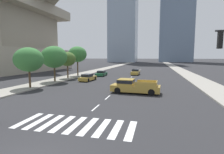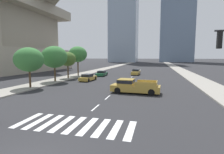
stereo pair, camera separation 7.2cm
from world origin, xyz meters
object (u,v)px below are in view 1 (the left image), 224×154
(sedan_gold_1, at_px, (136,72))
(street_tree_nearest, at_px, (29,60))
(sedan_gold_0, at_px, (88,78))
(street_tree_fourth, at_px, (77,54))
(sedan_green_2, at_px, (101,73))
(street_tree_third, at_px, (67,59))
(street_tree_second, at_px, (54,57))
(pickup_truck, at_px, (133,86))

(sedan_gold_1, height_order, street_tree_nearest, street_tree_nearest)
(sedan_gold_0, distance_m, street_tree_fourth, 9.37)
(street_tree_nearest, bearing_deg, sedan_gold_1, 61.12)
(sedan_green_2, relative_size, street_tree_third, 0.87)
(sedan_green_2, height_order, street_tree_nearest, street_tree_nearest)
(sedan_green_2, height_order, street_tree_fourth, street_tree_fourth)
(street_tree_second, bearing_deg, street_tree_fourth, 90.00)
(sedan_green_2, distance_m, street_tree_fourth, 6.87)
(sedan_gold_0, bearing_deg, street_tree_second, 124.33)
(sedan_gold_0, distance_m, street_tree_second, 6.82)
(sedan_green_2, bearing_deg, street_tree_second, 154.15)
(sedan_gold_1, relative_size, street_tree_third, 0.93)
(sedan_green_2, height_order, street_tree_second, street_tree_second)
(pickup_truck, bearing_deg, sedan_green_2, -58.34)
(sedan_gold_1, height_order, street_tree_third, street_tree_third)
(street_tree_second, xyz_separation_m, street_tree_fourth, (0.00, 9.48, 0.58))
(sedan_gold_1, relative_size, street_tree_nearest, 0.88)
(street_tree_second, distance_m, street_tree_third, 4.77)
(street_tree_nearest, relative_size, street_tree_fourth, 0.85)
(sedan_green_2, distance_m, street_tree_second, 12.95)
(pickup_truck, distance_m, street_tree_nearest, 14.68)
(sedan_gold_0, height_order, street_tree_nearest, street_tree_nearest)
(street_tree_fourth, bearing_deg, street_tree_second, -90.00)
(pickup_truck, height_order, sedan_green_2, pickup_truck)
(street_tree_third, distance_m, street_tree_fourth, 4.83)
(sedan_green_2, bearing_deg, street_tree_nearest, 162.12)
(street_tree_third, bearing_deg, sedan_green_2, 52.93)
(sedan_gold_0, bearing_deg, street_tree_third, 73.47)
(pickup_truck, relative_size, sedan_green_2, 1.32)
(pickup_truck, height_order, street_tree_third, street_tree_third)
(street_tree_fourth, bearing_deg, pickup_truck, -47.44)
(street_tree_nearest, height_order, street_tree_second, street_tree_second)
(sedan_gold_0, distance_m, sedan_gold_1, 15.02)
(sedan_gold_1, xyz_separation_m, street_tree_third, (-12.27, -11.18, 3.29))
(street_tree_fourth, bearing_deg, sedan_gold_1, 27.72)
(street_tree_second, bearing_deg, sedan_green_2, 66.28)
(sedan_gold_1, distance_m, street_tree_fourth, 14.51)
(street_tree_third, height_order, street_tree_fourth, street_tree_fourth)
(sedan_gold_0, xyz_separation_m, sedan_gold_1, (7.31, 13.12, 0.04))
(sedan_gold_1, distance_m, street_tree_third, 16.92)
(sedan_gold_0, relative_size, sedan_gold_1, 0.92)
(sedan_gold_0, bearing_deg, street_tree_fourth, 41.49)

